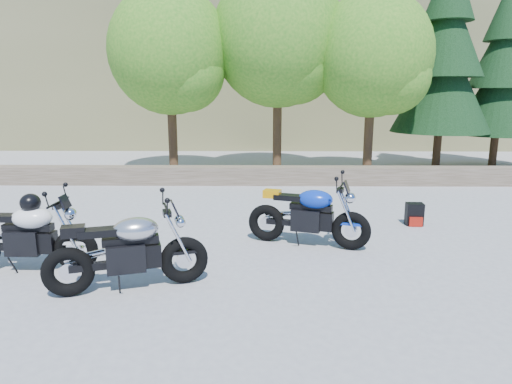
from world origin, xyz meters
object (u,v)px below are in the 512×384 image
silver_bike (129,252)px  white_bike (25,233)px  blue_bike (309,216)px  backpack (414,215)px

silver_bike → white_bike: 1.77m
silver_bike → blue_bike: size_ratio=1.01×
blue_bike → backpack: bearing=47.4°
white_bike → backpack: bearing=21.6°
blue_bike → backpack: size_ratio=4.69×
white_bike → backpack: white_bike is taller
blue_bike → white_bike: bearing=-146.0°
blue_bike → backpack: (2.19, 1.23, -0.30)m
white_bike → blue_bike: 4.34m
silver_bike → blue_bike: (2.51, 1.81, -0.00)m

